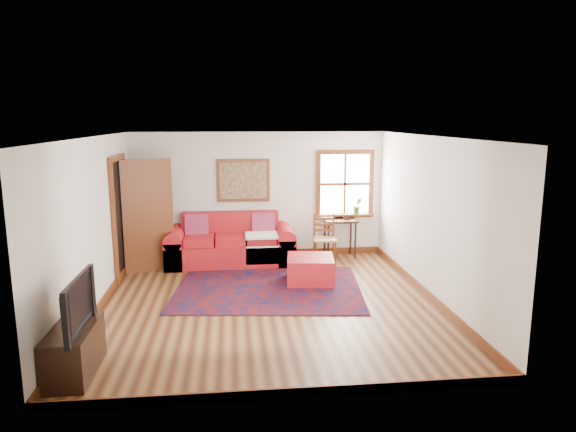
{
  "coord_description": "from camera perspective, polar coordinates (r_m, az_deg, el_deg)",
  "views": [
    {
      "loc": [
        -0.51,
        -7.4,
        2.76
      ],
      "look_at": [
        0.36,
        0.6,
        1.22
      ],
      "focal_mm": 32.0,
      "sensor_mm": 36.0,
      "label": 1
    }
  ],
  "objects": [
    {
      "name": "media_cabinet",
      "position": [
        6.23,
        -22.67,
        -13.65
      ],
      "size": [
        0.44,
        0.97,
        0.53
      ],
      "primitive_type": "cube",
      "color": "black",
      "rests_on": "ground"
    },
    {
      "name": "persian_rug",
      "position": [
        8.53,
        -2.19,
        -7.99
      ],
      "size": [
        3.24,
        2.71,
        0.02
      ],
      "primitive_type": "cube",
      "rotation": [
        0.0,
        0.0,
        -0.11
      ],
      "color": "#530C0B",
      "rests_on": "ground"
    },
    {
      "name": "candle_hurricane",
      "position": [
        6.48,
        -21.39,
        -9.26
      ],
      "size": [
        0.12,
        0.12,
        0.18
      ],
      "color": "silver",
      "rests_on": "media_cabinet"
    },
    {
      "name": "red_leather_sofa",
      "position": [
        9.98,
        -6.35,
        -3.42
      ],
      "size": [
        2.43,
        1.0,
        0.95
      ],
      "color": "#AF161E",
      "rests_on": "ground"
    },
    {
      "name": "ground",
      "position": [
        7.91,
        -2.16,
        -9.6
      ],
      "size": [
        5.5,
        5.5,
        0.0
      ],
      "primitive_type": "plane",
      "color": "#422311",
      "rests_on": "ground"
    },
    {
      "name": "ladder_back_chair",
      "position": [
        9.96,
        4.07,
        -2.31
      ],
      "size": [
        0.46,
        0.44,
        0.93
      ],
      "color": "tan",
      "rests_on": "ground"
    },
    {
      "name": "doorway",
      "position": [
        9.49,
        -16.41,
        0.11
      ],
      "size": [
        0.89,
        1.08,
        2.14
      ],
      "color": "black",
      "rests_on": "ground"
    },
    {
      "name": "side_table",
      "position": [
        10.34,
        5.81,
        -1.05
      ],
      "size": [
        0.64,
        0.48,
        0.77
      ],
      "color": "black",
      "rests_on": "ground"
    },
    {
      "name": "television",
      "position": [
        5.94,
        -23.11,
        -9.03
      ],
      "size": [
        0.13,
        1.03,
        0.59
      ],
      "primitive_type": "imported",
      "rotation": [
        0.0,
        0.0,
        1.57
      ],
      "color": "black",
      "rests_on": "media_cabinet"
    },
    {
      "name": "framed_artwork",
      "position": [
        10.19,
        -5.01,
        3.96
      ],
      "size": [
        1.05,
        0.07,
        0.85
      ],
      "color": "brown",
      "rests_on": "ground"
    },
    {
      "name": "red_ottoman",
      "position": [
        8.79,
        2.5,
        -5.97
      ],
      "size": [
        0.87,
        0.87,
        0.44
      ],
      "primitive_type": "cube",
      "rotation": [
        0.0,
        0.0,
        -0.12
      ],
      "color": "#AF161E",
      "rests_on": "ground"
    },
    {
      "name": "window",
      "position": [
        10.46,
        6.5,
        2.8
      ],
      "size": [
        1.18,
        0.2,
        1.38
      ],
      "color": "white",
      "rests_on": "ground"
    },
    {
      "name": "room_envelope",
      "position": [
        7.51,
        -2.26,
        2.33
      ],
      "size": [
        5.04,
        5.54,
        2.52
      ],
      "color": "silver",
      "rests_on": "ground"
    }
  ]
}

